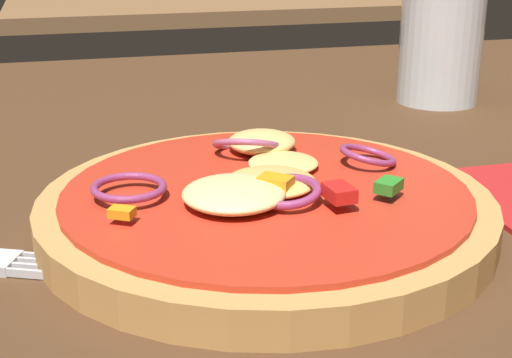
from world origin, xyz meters
TOP-DOWN VIEW (x-y plane):
  - dining_table at (0.00, 0.00)m, footprint 1.42×0.93m
  - pizza at (0.03, -0.04)m, footprint 0.24×0.24m
  - beer_glass at (0.25, 0.19)m, footprint 0.07×0.07m

SIDE VIEW (x-z plane):
  - dining_table at x=0.00m, z-range 0.00..0.03m
  - pizza at x=0.03m, z-range 0.02..0.06m
  - beer_glass at x=0.25m, z-range 0.02..0.16m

